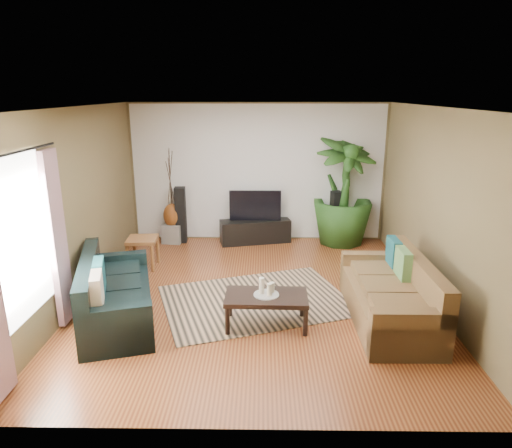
{
  "coord_description": "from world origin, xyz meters",
  "views": [
    {
      "loc": [
        0.1,
        -6.14,
        2.91
      ],
      "look_at": [
        0.0,
        0.2,
        1.05
      ],
      "focal_mm": 32.0,
      "sensor_mm": 36.0,
      "label": 1
    }
  ],
  "objects_px": {
    "potted_plant": "(343,191)",
    "side_table": "(143,252)",
    "sofa_left": "(117,289)",
    "coffee_table": "(266,310)",
    "speaker_right": "(336,217)",
    "television": "(255,205)",
    "pedestal": "(173,233)",
    "speaker_left": "(181,215)",
    "vase": "(172,215)",
    "sofa_right": "(389,290)",
    "tv_stand": "(255,231)"
  },
  "relations": [
    {
      "from": "potted_plant",
      "to": "side_table",
      "type": "relative_size",
      "value": 4.06
    },
    {
      "from": "sofa_left",
      "to": "coffee_table",
      "type": "height_order",
      "value": "sofa_left"
    },
    {
      "from": "coffee_table",
      "to": "speaker_right",
      "type": "height_order",
      "value": "speaker_right"
    },
    {
      "from": "sofa_left",
      "to": "television",
      "type": "relative_size",
      "value": 1.95
    },
    {
      "from": "sofa_left",
      "to": "coffee_table",
      "type": "distance_m",
      "value": 1.97
    },
    {
      "from": "speaker_right",
      "to": "pedestal",
      "type": "distance_m",
      "value": 3.23
    },
    {
      "from": "sofa_left",
      "to": "speaker_left",
      "type": "height_order",
      "value": "speaker_left"
    },
    {
      "from": "coffee_table",
      "to": "television",
      "type": "xyz_separation_m",
      "value": [
        -0.2,
        3.36,
        0.54
      ]
    },
    {
      "from": "vase",
      "to": "side_table",
      "type": "distance_m",
      "value": 1.41
    },
    {
      "from": "speaker_left",
      "to": "speaker_right",
      "type": "relative_size",
      "value": 1.07
    },
    {
      "from": "speaker_left",
      "to": "potted_plant",
      "type": "relative_size",
      "value": 0.53
    },
    {
      "from": "sofa_right",
      "to": "side_table",
      "type": "bearing_deg",
      "value": -116.54
    },
    {
      "from": "speaker_right",
      "to": "potted_plant",
      "type": "relative_size",
      "value": 0.49
    },
    {
      "from": "coffee_table",
      "to": "potted_plant",
      "type": "distance_m",
      "value": 3.78
    },
    {
      "from": "sofa_left",
      "to": "sofa_right",
      "type": "distance_m",
      "value": 3.55
    },
    {
      "from": "sofa_left",
      "to": "television",
      "type": "height_order",
      "value": "television"
    },
    {
      "from": "tv_stand",
      "to": "potted_plant",
      "type": "xyz_separation_m",
      "value": [
        1.69,
        0.0,
        0.82
      ]
    },
    {
      "from": "tv_stand",
      "to": "sofa_left",
      "type": "bearing_deg",
      "value": -131.6
    },
    {
      "from": "television",
      "to": "potted_plant",
      "type": "height_order",
      "value": "potted_plant"
    },
    {
      "from": "sofa_left",
      "to": "speaker_right",
      "type": "relative_size",
      "value": 1.89
    },
    {
      "from": "television",
      "to": "side_table",
      "type": "distance_m",
      "value": 2.38
    },
    {
      "from": "speaker_left",
      "to": "speaker_right",
      "type": "bearing_deg",
      "value": -3.33
    },
    {
      "from": "speaker_left",
      "to": "potted_plant",
      "type": "distance_m",
      "value": 3.2
    },
    {
      "from": "sofa_right",
      "to": "speaker_right",
      "type": "bearing_deg",
      "value": -176.29
    },
    {
      "from": "vase",
      "to": "side_table",
      "type": "height_order",
      "value": "vase"
    },
    {
      "from": "sofa_left",
      "to": "vase",
      "type": "xyz_separation_m",
      "value": [
        0.12,
        3.21,
        0.12
      ]
    },
    {
      "from": "speaker_right",
      "to": "side_table",
      "type": "bearing_deg",
      "value": -174.0
    },
    {
      "from": "tv_stand",
      "to": "speaker_left",
      "type": "bearing_deg",
      "value": 167.06
    },
    {
      "from": "sofa_right",
      "to": "television",
      "type": "height_order",
      "value": "television"
    },
    {
      "from": "potted_plant",
      "to": "side_table",
      "type": "bearing_deg",
      "value": -159.3
    },
    {
      "from": "television",
      "to": "speaker_right",
      "type": "distance_m",
      "value": 1.6
    },
    {
      "from": "sofa_right",
      "to": "speaker_left",
      "type": "xyz_separation_m",
      "value": [
        -3.26,
        3.18,
        0.13
      ]
    },
    {
      "from": "sofa_left",
      "to": "speaker_left",
      "type": "bearing_deg",
      "value": -21.09
    },
    {
      "from": "sofa_left",
      "to": "side_table",
      "type": "xyz_separation_m",
      "value": [
        -0.14,
        1.85,
        -0.17
      ]
    },
    {
      "from": "sofa_right",
      "to": "coffee_table",
      "type": "bearing_deg",
      "value": -83.62
    },
    {
      "from": "tv_stand",
      "to": "speaker_left",
      "type": "height_order",
      "value": "speaker_left"
    },
    {
      "from": "potted_plant",
      "to": "speaker_left",
      "type": "bearing_deg",
      "value": 180.0
    },
    {
      "from": "tv_stand",
      "to": "vase",
      "type": "height_order",
      "value": "vase"
    },
    {
      "from": "sofa_left",
      "to": "speaker_right",
      "type": "distance_m",
      "value": 4.63
    },
    {
      "from": "speaker_left",
      "to": "vase",
      "type": "distance_m",
      "value": 0.17
    },
    {
      "from": "television",
      "to": "pedestal",
      "type": "xyz_separation_m",
      "value": [
        -1.64,
        0.0,
        -0.57
      ]
    },
    {
      "from": "coffee_table",
      "to": "potted_plant",
      "type": "bearing_deg",
      "value": 67.29
    },
    {
      "from": "coffee_table",
      "to": "side_table",
      "type": "relative_size",
      "value": 2.01
    },
    {
      "from": "potted_plant",
      "to": "pedestal",
      "type": "xyz_separation_m",
      "value": [
        -3.33,
        0.0,
        -0.86
      ]
    },
    {
      "from": "pedestal",
      "to": "side_table",
      "type": "distance_m",
      "value": 1.38
    },
    {
      "from": "speaker_right",
      "to": "side_table",
      "type": "distance_m",
      "value": 3.73
    },
    {
      "from": "potted_plant",
      "to": "pedestal",
      "type": "relative_size",
      "value": 5.63
    },
    {
      "from": "side_table",
      "to": "pedestal",
      "type": "bearing_deg",
      "value": 79.47
    },
    {
      "from": "coffee_table",
      "to": "pedestal",
      "type": "relative_size",
      "value": 2.79
    },
    {
      "from": "tv_stand",
      "to": "potted_plant",
      "type": "height_order",
      "value": "potted_plant"
    }
  ]
}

